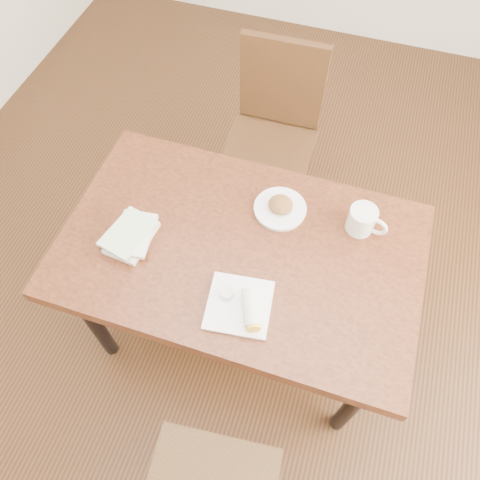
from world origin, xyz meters
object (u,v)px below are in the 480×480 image
(plate_scone, at_px, (280,207))
(coffee_mug, at_px, (363,220))
(table, at_px, (240,259))
(chair_far, at_px, (274,127))
(plate_burrito, at_px, (243,306))
(book_stack, at_px, (131,235))

(plate_scone, bearing_deg, coffee_mug, 2.62)
(table, bearing_deg, chair_far, 96.36)
(plate_scone, height_order, coffee_mug, coffee_mug)
(table, xyz_separation_m, coffee_mug, (0.39, 0.22, 0.13))
(coffee_mug, distance_m, plate_burrito, 0.54)
(coffee_mug, height_order, plate_burrito, coffee_mug)
(coffee_mug, height_order, book_stack, coffee_mug)
(plate_burrito, bearing_deg, plate_scone, 88.52)
(table, height_order, chair_far, chair_far)
(coffee_mug, bearing_deg, book_stack, -158.71)
(table, bearing_deg, book_stack, -167.25)
(table, relative_size, plate_scone, 6.53)
(chair_far, bearing_deg, plate_burrito, -80.59)
(plate_burrito, height_order, book_stack, plate_burrito)
(chair_far, bearing_deg, book_stack, -107.76)
(chair_far, distance_m, plate_burrito, 1.08)
(plate_scone, bearing_deg, table, -114.67)
(table, xyz_separation_m, plate_burrito, (0.08, -0.22, 0.10))
(table, relative_size, book_stack, 5.91)
(plate_scone, height_order, plate_burrito, plate_burrito)
(coffee_mug, xyz_separation_m, book_stack, (-0.78, -0.30, -0.03))
(table, distance_m, book_stack, 0.41)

